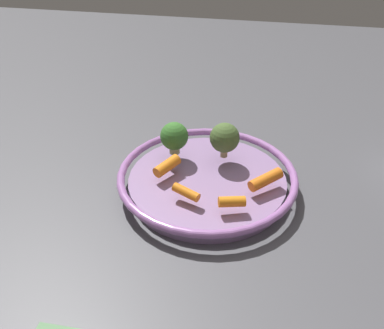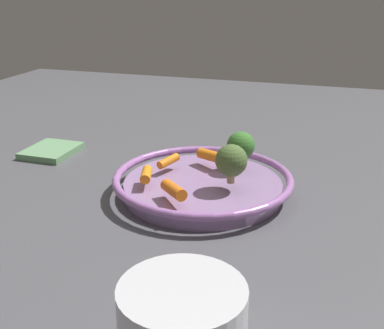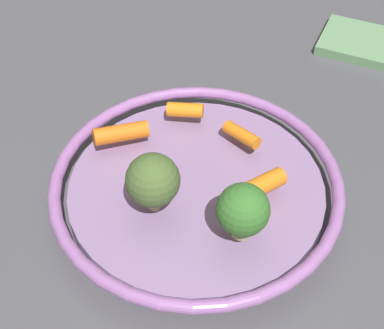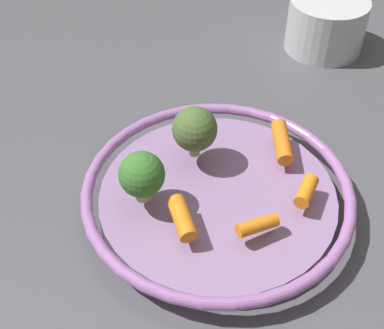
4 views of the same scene
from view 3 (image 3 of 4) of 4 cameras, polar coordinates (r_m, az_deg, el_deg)
ground_plane at (r=0.61m, az=0.44°, el=-3.68°), size 2.01×2.01×0.00m
serving_bowl at (r=0.59m, az=0.45°, el=-2.41°), size 0.31×0.31×0.04m
baby_carrot_left at (r=0.64m, az=-0.71°, el=5.68°), size 0.05×0.03×0.02m
baby_carrot_near_rim at (r=0.62m, az=-7.38°, el=3.27°), size 0.06×0.06×0.02m
baby_carrot_back at (r=0.56m, az=7.28°, el=-2.10°), size 0.04×0.05×0.02m
baby_carrot_right at (r=0.62m, az=5.17°, el=3.09°), size 0.05×0.03×0.02m
broccoli_floret_small at (r=0.52m, az=-4.09°, el=-1.66°), size 0.05×0.05×0.07m
broccoli_floret_edge at (r=0.51m, az=5.30°, el=-4.76°), size 0.05×0.05×0.06m
dish_towel at (r=0.86m, az=17.15°, el=11.97°), size 0.12×0.10×0.01m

